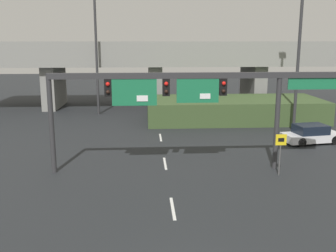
% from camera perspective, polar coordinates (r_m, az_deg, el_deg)
% --- Properties ---
extents(lane_markings, '(0.14, 21.92, 0.01)m').
position_cam_1_polar(lane_markings, '(26.91, -0.80, -3.34)').
color(lane_markings, silver).
rests_on(lane_markings, ground).
extents(signal_gantry, '(16.23, 0.44, 5.55)m').
position_cam_1_polar(signal_gantry, '(21.66, 2.60, 5.07)').
color(signal_gantry, '#2D2D30').
rests_on(signal_gantry, ground).
extents(speed_limit_sign, '(0.60, 0.11, 2.37)m').
position_cam_1_polar(speed_limit_sign, '(22.17, 16.00, -3.10)').
color(speed_limit_sign, '#4C4C4C').
rests_on(speed_limit_sign, ground).
extents(highway_light_pole_near, '(0.70, 0.36, 17.90)m').
position_cam_1_polar(highway_light_pole_near, '(39.58, -10.53, 15.10)').
color(highway_light_pole_near, '#2D2D30').
rests_on(highway_light_pole_near, ground).
extents(highway_light_pole_far, '(0.70, 0.36, 16.72)m').
position_cam_1_polar(highway_light_pole_far, '(33.07, 18.72, 14.24)').
color(highway_light_pole_far, '#2D2D30').
rests_on(highway_light_pole_far, ground).
extents(overpass_bridge, '(39.50, 8.06, 7.17)m').
position_cam_1_polar(overpass_bridge, '(44.20, -1.93, 9.20)').
color(overpass_bridge, gray).
rests_on(overpass_bridge, ground).
extents(grass_embankment, '(15.98, 6.75, 2.01)m').
position_cam_1_polar(grass_embankment, '(36.96, 9.52, 2.39)').
color(grass_embankment, '#384C28').
rests_on(grass_embankment, ground).
extents(parked_sedan_near_right, '(4.43, 2.44, 1.35)m').
position_cam_1_polar(parked_sedan_near_right, '(30.19, 20.12, -1.15)').
color(parked_sedan_near_right, silver).
rests_on(parked_sedan_near_right, ground).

